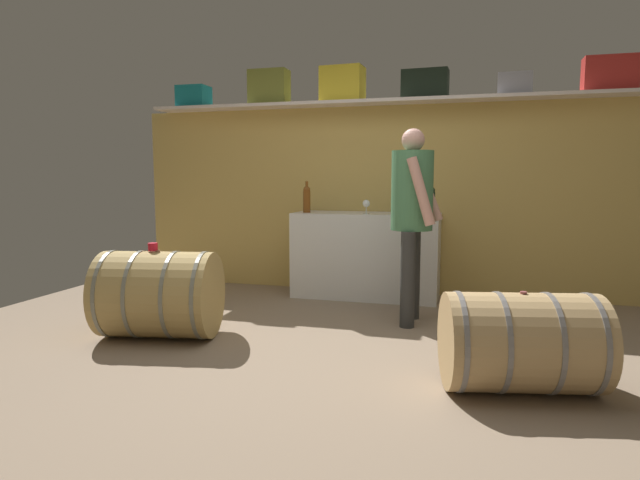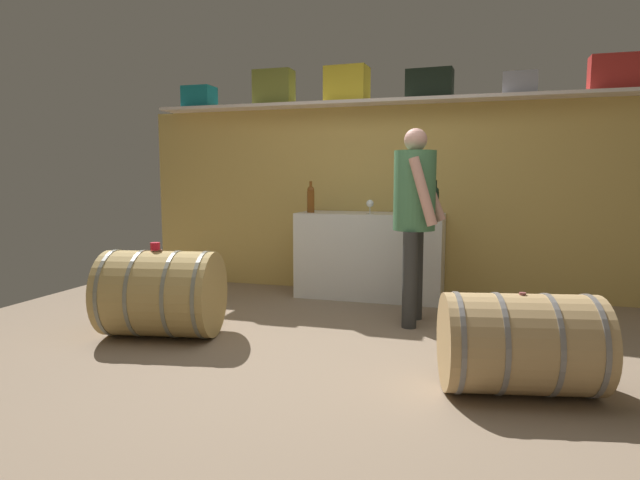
{
  "view_description": "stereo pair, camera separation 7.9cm",
  "coord_description": "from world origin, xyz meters",
  "px_view_note": "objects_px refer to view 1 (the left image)",
  "views": [
    {
      "loc": [
        0.86,
        -3.23,
        1.2
      ],
      "look_at": [
        -0.1,
        0.2,
        0.78
      ],
      "focal_mm": 30.2,
      "sensor_mm": 36.0,
      "label": 1
    },
    {
      "loc": [
        0.93,
        -3.21,
        1.2
      ],
      "look_at": [
        -0.1,
        0.2,
        0.78
      ],
      "focal_mm": 30.2,
      "sensor_mm": 36.0,
      "label": 2
    }
  ],
  "objects_px": {
    "work_cabinet": "(366,255)",
    "red_funnel": "(417,208)",
    "toolcase_teal": "(194,97)",
    "toolcase_red": "(610,74)",
    "wine_barrel_far": "(521,342)",
    "tasting_cup": "(153,247)",
    "wine_bottle_amber": "(307,199)",
    "wine_barrel_near": "(159,294)",
    "winemaker_pouring": "(413,205)",
    "toolcase_olive": "(269,88)",
    "toolcase_black": "(425,85)",
    "wine_bottle_dark": "(431,200)",
    "wine_glass": "(366,204)",
    "toolcase_grey": "(515,85)",
    "wine_bottle_green": "(400,200)",
    "toolcase_yellow": "(343,85)"
  },
  "relations": [
    {
      "from": "toolcase_teal",
      "to": "toolcase_black",
      "type": "bearing_deg",
      "value": -0.65
    },
    {
      "from": "wine_barrel_near",
      "to": "winemaker_pouring",
      "type": "xyz_separation_m",
      "value": [
        1.77,
        0.9,
        0.64
      ]
    },
    {
      "from": "toolcase_grey",
      "to": "work_cabinet",
      "type": "relative_size",
      "value": 0.21
    },
    {
      "from": "toolcase_teal",
      "to": "toolcase_red",
      "type": "relative_size",
      "value": 0.73
    },
    {
      "from": "wine_bottle_amber",
      "to": "wine_bottle_dark",
      "type": "bearing_deg",
      "value": -3.01
    },
    {
      "from": "toolcase_teal",
      "to": "wine_bottle_green",
      "type": "height_order",
      "value": "toolcase_teal"
    },
    {
      "from": "wine_bottle_dark",
      "to": "toolcase_yellow",
      "type": "bearing_deg",
      "value": 160.19
    },
    {
      "from": "toolcase_black",
      "to": "wine_barrel_far",
      "type": "height_order",
      "value": "toolcase_black"
    },
    {
      "from": "work_cabinet",
      "to": "wine_barrel_far",
      "type": "bearing_deg",
      "value": -58.9
    },
    {
      "from": "red_funnel",
      "to": "wine_barrel_far",
      "type": "distance_m",
      "value": 2.44
    },
    {
      "from": "toolcase_red",
      "to": "tasting_cup",
      "type": "relative_size",
      "value": 6.23
    },
    {
      "from": "toolcase_yellow",
      "to": "wine_barrel_near",
      "type": "bearing_deg",
      "value": -113.05
    },
    {
      "from": "wine_bottle_green",
      "to": "wine_bottle_dark",
      "type": "height_order",
      "value": "wine_bottle_dark"
    },
    {
      "from": "toolcase_yellow",
      "to": "wine_glass",
      "type": "height_order",
      "value": "toolcase_yellow"
    },
    {
      "from": "wine_bottle_dark",
      "to": "wine_barrel_far",
      "type": "relative_size",
      "value": 0.35
    },
    {
      "from": "toolcase_teal",
      "to": "red_funnel",
      "type": "xyz_separation_m",
      "value": [
        2.43,
        -0.06,
        -1.17
      ]
    },
    {
      "from": "toolcase_red",
      "to": "wine_glass",
      "type": "bearing_deg",
      "value": -171.38
    },
    {
      "from": "winemaker_pouring",
      "to": "toolcase_olive",
      "type": "bearing_deg",
      "value": -119.64
    },
    {
      "from": "toolcase_black",
      "to": "winemaker_pouring",
      "type": "height_order",
      "value": "toolcase_black"
    },
    {
      "from": "work_cabinet",
      "to": "red_funnel",
      "type": "xyz_separation_m",
      "value": [
        0.48,
        0.11,
        0.47
      ]
    },
    {
      "from": "wine_glass",
      "to": "toolcase_grey",
      "type": "bearing_deg",
      "value": 14.11
    },
    {
      "from": "toolcase_olive",
      "to": "winemaker_pouring",
      "type": "relative_size",
      "value": 0.26
    },
    {
      "from": "toolcase_red",
      "to": "wine_barrel_far",
      "type": "relative_size",
      "value": 0.47
    },
    {
      "from": "wine_bottle_amber",
      "to": "wine_barrel_near",
      "type": "xyz_separation_m",
      "value": [
        -0.65,
        -1.65,
        -0.65
      ]
    },
    {
      "from": "wine_bottle_amber",
      "to": "tasting_cup",
      "type": "height_order",
      "value": "wine_bottle_amber"
    },
    {
      "from": "work_cabinet",
      "to": "wine_bottle_amber",
      "type": "bearing_deg",
      "value": -170.65
    },
    {
      "from": "toolcase_olive",
      "to": "wine_bottle_amber",
      "type": "xyz_separation_m",
      "value": [
        0.49,
        -0.27,
        -1.14
      ]
    },
    {
      "from": "wine_bottle_green",
      "to": "wine_barrel_near",
      "type": "bearing_deg",
      "value": -132.63
    },
    {
      "from": "wine_bottle_green",
      "to": "wine_bottle_amber",
      "type": "relative_size",
      "value": 0.96
    },
    {
      "from": "wine_barrel_near",
      "to": "toolcase_grey",
      "type": "bearing_deg",
      "value": 26.14
    },
    {
      "from": "toolcase_red",
      "to": "work_cabinet",
      "type": "height_order",
      "value": "toolcase_red"
    },
    {
      "from": "toolcase_olive",
      "to": "red_funnel",
      "type": "relative_size",
      "value": 3.68
    },
    {
      "from": "toolcase_black",
      "to": "work_cabinet",
      "type": "relative_size",
      "value": 0.31
    },
    {
      "from": "toolcase_teal",
      "to": "wine_bottle_dark",
      "type": "bearing_deg",
      "value": -8.0
    },
    {
      "from": "toolcase_teal",
      "to": "winemaker_pouring",
      "type": "relative_size",
      "value": 0.2
    },
    {
      "from": "toolcase_teal",
      "to": "toolcase_olive",
      "type": "height_order",
      "value": "toolcase_olive"
    },
    {
      "from": "wine_bottle_green",
      "to": "wine_barrel_far",
      "type": "height_order",
      "value": "wine_bottle_green"
    },
    {
      "from": "toolcase_black",
      "to": "wine_barrel_near",
      "type": "xyz_separation_m",
      "value": [
        -1.76,
        -1.92,
        -1.75
      ]
    },
    {
      "from": "toolcase_teal",
      "to": "red_funnel",
      "type": "height_order",
      "value": "toolcase_teal"
    },
    {
      "from": "toolcase_grey",
      "to": "wine_bottle_green",
      "type": "xyz_separation_m",
      "value": [
        -1.01,
        -0.22,
        -1.07
      ]
    },
    {
      "from": "wine_glass",
      "to": "tasting_cup",
      "type": "xyz_separation_m",
      "value": [
        -1.3,
        -1.59,
        -0.26
      ]
    },
    {
      "from": "toolcase_teal",
      "to": "wine_bottle_amber",
      "type": "distance_m",
      "value": 1.76
    },
    {
      "from": "wine_barrel_far",
      "to": "tasting_cup",
      "type": "xyz_separation_m",
      "value": [
        -2.55,
        0.37,
        0.4
      ]
    },
    {
      "from": "toolcase_grey",
      "to": "toolcase_olive",
      "type": "bearing_deg",
      "value": -176.39
    },
    {
      "from": "toolcase_olive",
      "to": "work_cabinet",
      "type": "height_order",
      "value": "toolcase_olive"
    },
    {
      "from": "work_cabinet",
      "to": "toolcase_red",
      "type": "bearing_deg",
      "value": 4.63
    },
    {
      "from": "wine_barrel_far",
      "to": "winemaker_pouring",
      "type": "bearing_deg",
      "value": 108.22
    },
    {
      "from": "toolcase_black",
      "to": "wine_bottle_amber",
      "type": "height_order",
      "value": "toolcase_black"
    },
    {
      "from": "toolcase_teal",
      "to": "wine_bottle_green",
      "type": "xyz_separation_m",
      "value": [
        2.28,
        -0.22,
        -1.08
      ]
    },
    {
      "from": "toolcase_red",
      "to": "wine_glass",
      "type": "relative_size",
      "value": 3.18
    }
  ]
}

